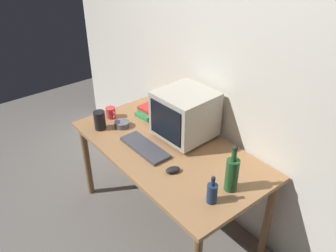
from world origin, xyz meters
TOP-DOWN VIEW (x-y plane):
  - ground_plane at (0.00, 0.00)m, footprint 6.00×6.00m
  - back_wall at (0.00, 0.46)m, footprint 4.00×0.08m
  - desk at (0.00, 0.00)m, footprint 1.52×0.80m
  - crt_monitor at (-0.03, 0.18)m, footprint 0.40×0.41m
  - keyboard at (-0.09, -0.15)m, footprint 0.42×0.16m
  - computer_mouse at (0.24, -0.15)m, footprint 0.09×0.11m
  - bottle_tall at (0.59, 0.02)m, footprint 0.08×0.08m
  - bottle_short at (0.60, -0.15)m, footprint 0.06×0.06m
  - book_stack at (-0.43, 0.16)m, footprint 0.26×0.20m
  - mug at (-0.63, -0.10)m, footprint 0.12×0.08m
  - cd_spindle at (-0.45, -0.11)m, footprint 0.12×0.12m
  - metal_canister at (-0.53, -0.26)m, footprint 0.09×0.09m

SIDE VIEW (x-z plane):
  - ground_plane at x=0.00m, z-range 0.00..0.00m
  - desk at x=0.00m, z-range 0.28..1.02m
  - keyboard at x=-0.09m, z-range 0.74..0.76m
  - computer_mouse at x=0.24m, z-range 0.74..0.77m
  - cd_spindle at x=-0.45m, z-range 0.74..0.78m
  - book_stack at x=-0.43m, z-range 0.73..0.82m
  - mug at x=-0.63m, z-range 0.74..0.83m
  - bottle_short at x=0.60m, z-range 0.71..0.90m
  - metal_canister at x=-0.53m, z-range 0.74..0.89m
  - bottle_tall at x=0.59m, z-range 0.70..1.02m
  - crt_monitor at x=-0.03m, z-range 0.74..1.11m
  - back_wall at x=0.00m, z-range 0.00..2.50m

